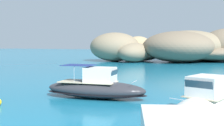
{
  "coord_description": "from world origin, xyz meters",
  "views": [
    {
      "loc": [
        14.79,
        -8.26,
        4.72
      ],
      "look_at": [
        0.43,
        20.77,
        2.49
      ],
      "focal_mm": 44.82,
      "sensor_mm": 36.0,
      "label": 1
    }
  ],
  "objects_px": {
    "islet_large": "(199,48)",
    "motorboat_white": "(210,103)",
    "motorboat_charcoal": "(96,88)",
    "islet_small": "(126,50)"
  },
  "relations": [
    {
      "from": "islet_large",
      "to": "motorboat_white",
      "type": "height_order",
      "value": "islet_large"
    },
    {
      "from": "islet_large",
      "to": "islet_small",
      "type": "relative_size",
      "value": 1.77
    },
    {
      "from": "islet_large",
      "to": "islet_small",
      "type": "bearing_deg",
      "value": -156.17
    },
    {
      "from": "islet_large",
      "to": "motorboat_white",
      "type": "relative_size",
      "value": 3.76
    },
    {
      "from": "islet_small",
      "to": "motorboat_charcoal",
      "type": "relative_size",
      "value": 2.14
    },
    {
      "from": "islet_large",
      "to": "motorboat_charcoal",
      "type": "xyz_separation_m",
      "value": [
        0.37,
        -56.18,
        -2.79
      ]
    },
    {
      "from": "islet_small",
      "to": "motorboat_white",
      "type": "distance_m",
      "value": 57.66
    },
    {
      "from": "motorboat_charcoal",
      "to": "islet_large",
      "type": "bearing_deg",
      "value": 90.38
    },
    {
      "from": "motorboat_white",
      "to": "motorboat_charcoal",
      "type": "distance_m",
      "value": 9.92
    },
    {
      "from": "islet_large",
      "to": "motorboat_white",
      "type": "xyz_separation_m",
      "value": [
        10.06,
        -58.3,
        -2.8
      ]
    }
  ]
}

